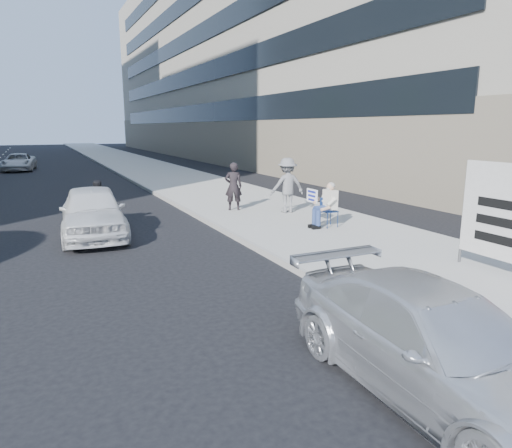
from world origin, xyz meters
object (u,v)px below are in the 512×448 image
seated_protester (326,203)px  motorcycle (100,205)px  white_sedan_near (93,212)px  jogger (287,185)px  white_sedan_far (18,162)px  pedestrian_woman (233,186)px  parked_sedan (435,343)px

seated_protester → motorcycle: seated_protester is taller
seated_protester → motorcycle: (-5.80, 3.76, -0.24)m
white_sedan_near → seated_protester: bearing=-16.8°
jogger → white_sedan_far: (-8.71, 22.86, -0.48)m
motorcycle → seated_protester: bearing=-39.5°
jogger → motorcycle: jogger is taller
pedestrian_woman → parked_sedan: bearing=97.9°
seated_protester → parked_sedan: (-3.57, -7.45, -0.25)m
white_sedan_near → white_sedan_far: (-2.41, 23.04, -0.11)m
seated_protester → white_sedan_near: seated_protester is taller
seated_protester → pedestrian_woman: 3.97m
pedestrian_woman → white_sedan_near: size_ratio=0.40×
seated_protester → jogger: (0.15, 2.53, 0.20)m
white_sedan_far → white_sedan_near: bearing=-78.0°
pedestrian_woman → white_sedan_near: bearing=35.3°
jogger → parked_sedan: 10.67m
seated_protester → white_sedan_far: seated_protester is taller
jogger → pedestrian_woman: 1.90m
seated_protester → white_sedan_near: bearing=159.1°
white_sedan_near → white_sedan_far: size_ratio=0.97×
white_sedan_near → jogger: bearing=5.7°
white_sedan_far → motorcycle: bearing=-76.7°
jogger → white_sedan_near: 6.32m
jogger → seated_protester: bearing=93.1°
pedestrian_woman → seated_protester: bearing=128.7°
seated_protester → parked_sedan: bearing=-115.6°
parked_sedan → white_sedan_near: size_ratio=1.02×
seated_protester → jogger: bearing=86.6°
seated_protester → parked_sedan: 8.27m
white_sedan_near → white_sedan_far: white_sedan_near is taller
seated_protester → white_sedan_near: size_ratio=0.31×
jogger → parked_sedan: size_ratio=0.43×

